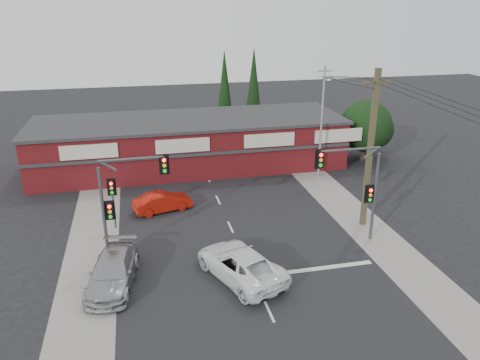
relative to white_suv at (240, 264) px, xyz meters
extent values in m
plane|color=black|center=(0.66, 1.33, -0.79)|extent=(120.00, 120.00, 0.00)
cube|color=black|center=(0.66, 6.33, -0.79)|extent=(14.00, 70.00, 0.01)
cube|color=gray|center=(-7.84, 6.33, -0.78)|extent=(3.00, 70.00, 0.02)
cube|color=gray|center=(9.16, 6.33, -0.78)|extent=(3.00, 70.00, 0.02)
cube|color=silver|center=(4.16, -0.17, -0.78)|extent=(6.50, 0.35, 0.01)
imported|color=white|center=(0.00, 0.00, 0.00)|extent=(4.60, 6.27, 1.58)
imported|color=#A4A8AA|center=(-6.49, 0.77, -0.03)|extent=(2.98, 5.55, 1.53)
imported|color=#AD160A|center=(-3.38, 9.29, -0.13)|extent=(4.25, 2.39, 1.33)
cube|color=silver|center=(0.66, -3.21, -0.78)|extent=(0.12, 1.60, 0.01)
cube|color=silver|center=(0.66, 1.28, -0.78)|extent=(0.12, 1.60, 0.01)
cube|color=silver|center=(0.66, 5.77, -0.78)|extent=(0.12, 1.60, 0.01)
cube|color=silver|center=(0.66, 10.26, -0.78)|extent=(0.12, 1.60, 0.01)
cube|color=silver|center=(0.66, 14.75, -0.78)|extent=(0.12, 1.60, 0.01)
cube|color=silver|center=(0.66, 19.23, -0.78)|extent=(0.12, 1.60, 0.01)
cube|color=silver|center=(0.66, 23.72, -0.78)|extent=(0.12, 1.60, 0.01)
cube|color=silver|center=(0.66, 28.21, -0.78)|extent=(0.12, 1.60, 0.01)
cube|color=silver|center=(0.66, 32.70, -0.78)|extent=(0.12, 1.60, 0.01)
cube|color=silver|center=(0.66, 37.19, -0.78)|extent=(0.12, 1.60, 0.01)
cube|color=#490E12|center=(-0.34, 18.33, 1.21)|extent=(26.00, 8.00, 4.00)
cube|color=#2D2D30|center=(-0.34, 18.33, 3.31)|extent=(26.40, 8.40, 0.25)
cube|color=beige|center=(-8.34, 14.28, 2.31)|extent=(4.20, 0.12, 1.10)
cube|color=beige|center=(-1.34, 14.28, 2.31)|extent=(4.20, 0.12, 1.10)
cube|color=beige|center=(5.66, 14.28, 2.31)|extent=(4.20, 0.12, 1.10)
cube|color=beige|center=(11.66, 14.28, 2.31)|extent=(4.20, 0.12, 1.10)
cube|color=#2D2D30|center=(-0.34, 14.23, 1.51)|extent=(26.00, 0.15, 0.25)
cylinder|color=#2D2116|center=(15.16, 16.33, 0.11)|extent=(0.50, 0.50, 1.80)
sphere|color=black|center=(15.16, 16.33, 2.41)|extent=(4.60, 4.60, 4.60)
sphere|color=black|center=(16.66, 17.33, 1.71)|extent=(3.40, 3.40, 3.40)
sphere|color=black|center=(13.86, 17.73, 1.51)|extent=(2.80, 2.80, 2.80)
cylinder|color=#2D2116|center=(4.16, 25.33, 0.21)|extent=(0.24, 0.24, 2.00)
cone|color=black|center=(4.16, 25.33, 4.71)|extent=(1.80, 1.80, 7.50)
cylinder|color=#2D2116|center=(7.66, 27.33, 0.21)|extent=(0.24, 0.24, 2.00)
cone|color=black|center=(7.66, 27.33, 4.71)|extent=(1.80, 1.80, 7.50)
cylinder|color=#47494C|center=(-6.84, 3.33, 1.96)|extent=(0.18, 0.18, 5.50)
cylinder|color=#47494C|center=(-5.14, 3.33, 5.06)|extent=(3.40, 0.14, 0.14)
cylinder|color=#47494C|center=(-6.33, 3.33, 4.76)|extent=(0.82, 0.14, 0.63)
cube|color=black|center=(-3.44, 3.33, 4.61)|extent=(0.32, 0.22, 0.95)
cube|color=black|center=(-3.44, 3.40, 4.61)|extent=(0.55, 0.04, 1.15)
cylinder|color=#FF0C07|center=(-3.44, 3.20, 4.91)|extent=(0.20, 0.06, 0.20)
cylinder|color=orange|center=(-3.44, 3.20, 4.61)|extent=(0.20, 0.06, 0.20)
cylinder|color=#0CE526|center=(-3.44, 3.20, 4.31)|extent=(0.20, 0.06, 0.20)
cube|color=black|center=(-6.49, 3.33, 2.21)|extent=(0.32, 0.22, 0.95)
cube|color=black|center=(-6.49, 3.40, 2.21)|extent=(0.55, 0.04, 1.15)
cylinder|color=#FF0C07|center=(-6.49, 3.20, 2.51)|extent=(0.20, 0.06, 0.20)
cylinder|color=orange|center=(-6.49, 3.20, 2.21)|extent=(0.20, 0.06, 0.20)
cylinder|color=#0CE526|center=(-6.49, 3.20, 1.91)|extent=(0.20, 0.06, 0.20)
cylinder|color=#47494C|center=(8.66, 2.33, 1.96)|extent=(0.18, 0.18, 5.50)
cylinder|color=#47494C|center=(6.86, 2.33, 5.06)|extent=(3.60, 0.14, 0.14)
cylinder|color=#47494C|center=(8.12, 2.33, 4.76)|extent=(0.82, 0.14, 0.63)
cube|color=black|center=(5.06, 2.33, 4.61)|extent=(0.32, 0.22, 0.95)
cube|color=black|center=(5.06, 2.40, 4.61)|extent=(0.55, 0.04, 1.15)
cylinder|color=#FF0C07|center=(5.06, 2.20, 4.91)|extent=(0.20, 0.06, 0.20)
cylinder|color=orange|center=(5.06, 2.20, 4.61)|extent=(0.20, 0.06, 0.20)
cylinder|color=#0CE526|center=(5.06, 2.20, 4.31)|extent=(0.20, 0.06, 0.20)
cube|color=black|center=(8.31, 2.33, 2.21)|extent=(0.32, 0.22, 0.95)
cube|color=black|center=(8.31, 2.40, 2.21)|extent=(0.55, 0.04, 1.15)
cylinder|color=#FF0C07|center=(8.31, 2.20, 2.51)|extent=(0.20, 0.06, 0.20)
cylinder|color=orange|center=(8.31, 2.20, 2.21)|extent=(0.20, 0.06, 0.20)
cylinder|color=#0CE526|center=(8.31, 2.20, 1.91)|extent=(0.20, 0.06, 0.20)
cylinder|color=#47494C|center=(-6.54, 7.33, 0.71)|extent=(0.12, 0.12, 3.00)
cube|color=black|center=(-6.54, 7.33, 2.01)|extent=(0.32, 0.22, 0.95)
cube|color=black|center=(-6.54, 7.40, 2.01)|extent=(0.55, 0.04, 1.15)
cylinder|color=#FF0C07|center=(-6.54, 7.20, 2.31)|extent=(0.20, 0.06, 0.20)
cylinder|color=orange|center=(-6.54, 7.20, 2.01)|extent=(0.20, 0.06, 0.20)
cylinder|color=#0CE526|center=(-6.54, 7.20, 1.71)|extent=(0.20, 0.06, 0.20)
cube|color=#4D462B|center=(9.16, 4.33, 4.21)|extent=(0.30, 0.30, 10.00)
cube|color=#4D462B|center=(9.16, 4.33, 8.41)|extent=(1.80, 0.14, 0.14)
cylinder|color=#47494C|center=(7.56, 4.18, 8.41)|extent=(3.23, 0.39, 0.89)
cube|color=slate|center=(5.96, 4.03, 8.81)|extent=(0.55, 0.25, 0.18)
cylinder|color=silver|center=(5.96, 4.03, 8.71)|extent=(0.28, 0.28, 0.05)
cylinder|color=gray|center=(9.66, 13.33, 3.71)|extent=(0.16, 0.16, 9.00)
cube|color=gray|center=(9.66, 13.33, 7.81)|extent=(1.20, 0.10, 0.10)
cylinder|color=black|center=(8.82, 8.83, 8.01)|extent=(0.73, 9.01, 1.22)
cylinder|color=black|center=(9.41, 8.83, 8.01)|extent=(0.52, 9.00, 1.22)
cylinder|color=black|center=(10.01, 8.83, 8.01)|extent=(0.31, 9.00, 1.22)
camera|label=1|loc=(-4.71, -20.66, 12.85)|focal=35.00mm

